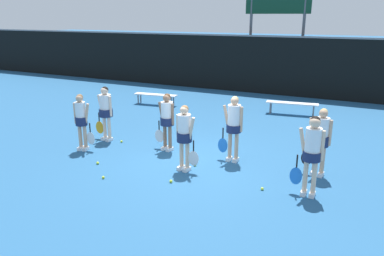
{
  "coord_description": "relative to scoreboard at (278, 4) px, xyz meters",
  "views": [
    {
      "loc": [
        4.02,
        -8.19,
        3.7
      ],
      "look_at": [
        -0.03,
        0.08,
        0.91
      ],
      "focal_mm": 35.0,
      "sensor_mm": 36.0,
      "label": 1
    }
  ],
  "objects": [
    {
      "name": "ground_plane",
      "position": [
        0.6,
        -10.64,
        -4.22
      ],
      "size": [
        140.0,
        140.0,
        0.0
      ],
      "primitive_type": "plane",
      "color": "#235684"
    },
    {
      "name": "tennis_ball_3",
      "position": [
        0.72,
        -11.97,
        -4.18
      ],
      "size": [
        0.07,
        0.07,
        0.07
      ],
      "primitive_type": "sphere",
      "color": "#CCE033",
      "rests_on": "ground_plane"
    },
    {
      "name": "tennis_ball_5",
      "position": [
        -2.01,
        -10.15,
        -4.18
      ],
      "size": [
        0.07,
        0.07,
        0.07
      ],
      "primitive_type": "sphere",
      "color": "#CCE033",
      "rests_on": "ground_plane"
    },
    {
      "name": "player_2",
      "position": [
        3.65,
        -11.22,
        -3.17
      ],
      "size": [
        0.65,
        0.38,
        1.75
      ],
      "rotation": [
        0.0,
        0.0,
        -0.02
      ],
      "color": "beige",
      "rests_on": "ground_plane"
    },
    {
      "name": "player_0",
      "position": [
        -2.6,
        -11.14,
        -3.28
      ],
      "size": [
        0.61,
        0.34,
        1.61
      ],
      "rotation": [
        0.0,
        0.0,
        0.2
      ],
      "color": "tan",
      "rests_on": "ground_plane"
    },
    {
      "name": "bench_courtside",
      "position": [
        -3.69,
        -5.42,
        -3.82
      ],
      "size": [
        1.91,
        0.6,
        0.46
      ],
      "rotation": [
        0.0,
        0.0,
        0.13
      ],
      "color": "silver",
      "rests_on": "ground_plane"
    },
    {
      "name": "player_1",
      "position": [
        0.67,
        -11.17,
        -3.25
      ],
      "size": [
        0.64,
        0.37,
        1.65
      ],
      "rotation": [
        0.0,
        0.0,
        -0.15
      ],
      "color": "beige",
      "rests_on": "ground_plane"
    },
    {
      "name": "scoreboard",
      "position": [
        0.0,
        0.0,
        0.0
      ],
      "size": [
        3.17,
        0.15,
        5.53
      ],
      "color": "#515156",
      "rests_on": "ground_plane"
    },
    {
      "name": "bench_far",
      "position": [
        1.91,
        -4.53,
        -3.81
      ],
      "size": [
        1.99,
        0.62,
        0.47
      ],
      "rotation": [
        0.0,
        0.0,
        0.13
      ],
      "color": "silver",
      "rests_on": "ground_plane"
    },
    {
      "name": "fence_windscreen",
      "position": [
        0.6,
        -1.08,
        -2.81
      ],
      "size": [
        60.0,
        0.08,
        2.79
      ],
      "color": "black",
      "rests_on": "ground_plane"
    },
    {
      "name": "tennis_ball_2",
      "position": [
        -1.53,
        -11.84,
        -4.18
      ],
      "size": [
        0.07,
        0.07,
        0.07
      ],
      "primitive_type": "sphere",
      "color": "#CCE033",
      "rests_on": "ground_plane"
    },
    {
      "name": "tennis_ball_1",
      "position": [
        -0.82,
        -12.49,
        -4.18
      ],
      "size": [
        0.07,
        0.07,
        0.07
      ],
      "primitive_type": "sphere",
      "color": "#CCE033",
      "rests_on": "ground_plane"
    },
    {
      "name": "player_5",
      "position": [
        1.51,
        -10.06,
        -3.19
      ],
      "size": [
        0.66,
        0.38,
        1.74
      ],
      "rotation": [
        0.0,
        0.0,
        -0.02
      ],
      "color": "tan",
      "rests_on": "ground_plane"
    },
    {
      "name": "player_6",
      "position": [
        3.67,
        -10.04,
        -3.25
      ],
      "size": [
        0.64,
        0.37,
        1.65
      ],
      "rotation": [
        0.0,
        0.0,
        -0.09
      ],
      "color": "tan",
      "rests_on": "ground_plane"
    },
    {
      "name": "player_3",
      "position": [
        -2.54,
        -10.15,
        -3.22
      ],
      "size": [
        0.69,
        0.41,
        1.67
      ],
      "rotation": [
        0.0,
        0.0,
        -0.13
      ],
      "color": "beige",
      "rests_on": "ground_plane"
    },
    {
      "name": "tennis_ball_4",
      "position": [
        2.71,
        -11.42,
        -4.18
      ],
      "size": [
        0.07,
        0.07,
        0.07
      ],
      "primitive_type": "sphere",
      "color": "#CCE033",
      "rests_on": "ground_plane"
    },
    {
      "name": "tennis_ball_0",
      "position": [
        0.79,
        -10.84,
        -4.18
      ],
      "size": [
        0.07,
        0.07,
        0.07
      ],
      "primitive_type": "sphere",
      "color": "#CCE033",
      "rests_on": "ground_plane"
    },
    {
      "name": "player_4",
      "position": [
        -0.44,
        -10.1,
        -3.25
      ],
      "size": [
        0.67,
        0.39,
        1.64
      ],
      "rotation": [
        0.0,
        0.0,
        -0.17
      ],
      "color": "#8C664C",
      "rests_on": "ground_plane"
    }
  ]
}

